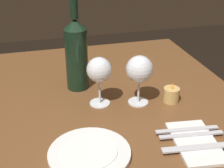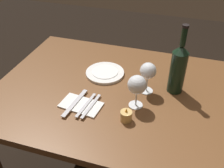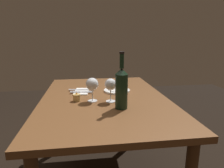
% 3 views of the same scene
% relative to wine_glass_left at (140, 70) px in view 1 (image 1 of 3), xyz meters
% --- Properties ---
extents(dining_table, '(1.30, 0.90, 0.74)m').
position_rel_wine_glass_left_xyz_m(dining_table, '(0.08, -0.09, -0.21)').
color(dining_table, brown).
rests_on(dining_table, ground).
extents(wine_glass_left, '(0.09, 0.09, 0.16)m').
position_rel_wine_glass_left_xyz_m(wine_glass_left, '(0.00, 0.00, 0.00)').
color(wine_glass_left, white).
rests_on(wine_glass_left, dining_table).
extents(wine_glass_right, '(0.08, 0.08, 0.16)m').
position_rel_wine_glass_left_xyz_m(wine_glass_right, '(-0.03, -0.12, -0.00)').
color(wine_glass_right, white).
rests_on(wine_glass_right, dining_table).
extents(wine_bottle, '(0.08, 0.08, 0.35)m').
position_rel_wine_glass_left_xyz_m(wine_bottle, '(-0.16, -0.17, 0.02)').
color(wine_bottle, black).
rests_on(wine_bottle, dining_table).
extents(votive_candle, '(0.05, 0.05, 0.07)m').
position_rel_wine_glass_left_xyz_m(votive_candle, '(0.02, 0.11, -0.09)').
color(votive_candle, '#DBB266').
rests_on(votive_candle, dining_table).
extents(dinner_plate, '(0.21, 0.21, 0.02)m').
position_rel_wine_glass_left_xyz_m(dinner_plate, '(0.22, -0.21, -0.11)').
color(dinner_plate, white).
rests_on(dinner_plate, dining_table).
extents(folded_napkin, '(0.20, 0.13, 0.01)m').
position_rel_wine_glass_left_xyz_m(folded_napkin, '(0.24, 0.08, -0.11)').
color(folded_napkin, white).
rests_on(folded_napkin, dining_table).
extents(fork_inner, '(0.04, 0.18, 0.00)m').
position_rel_wine_glass_left_xyz_m(fork_inner, '(0.22, 0.08, -0.11)').
color(fork_inner, silver).
rests_on(fork_inner, folded_napkin).
extents(fork_outer, '(0.04, 0.18, 0.00)m').
position_rel_wine_glass_left_xyz_m(fork_outer, '(0.19, 0.08, -0.11)').
color(fork_outer, silver).
rests_on(fork_outer, folded_napkin).
extents(table_knife, '(0.04, 0.21, 0.00)m').
position_rel_wine_glass_left_xyz_m(table_knife, '(0.27, 0.08, -0.11)').
color(table_knife, silver).
rests_on(table_knife, folded_napkin).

